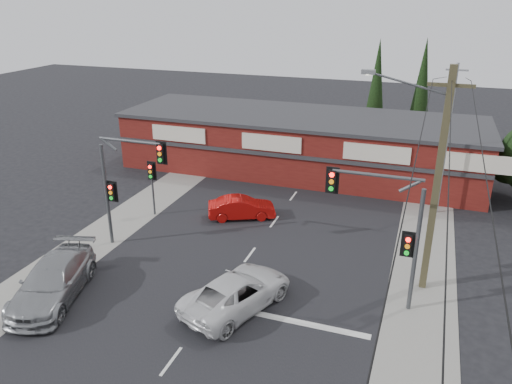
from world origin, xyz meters
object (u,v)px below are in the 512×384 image
(white_suv, at_px, (237,292))
(shop_building, at_px, (300,142))
(silver_suv, at_px, (53,281))
(utility_pole, at_px, (435,176))
(red_sedan, at_px, (242,208))

(white_suv, height_order, shop_building, shop_building)
(silver_suv, bearing_deg, shop_building, 57.75)
(utility_pole, bearing_deg, white_suv, -149.75)
(white_suv, bearing_deg, shop_building, -62.58)
(white_suv, distance_m, utility_pole, 9.68)
(silver_suv, xyz_separation_m, utility_pole, (15.20, 6.29, 4.56))
(silver_suv, distance_m, shop_building, 21.15)
(silver_suv, bearing_deg, red_sedan, 49.40)
(white_suv, xyz_separation_m, utility_pole, (7.33, 4.28, 4.65))
(shop_building, bearing_deg, white_suv, -83.67)
(white_suv, distance_m, silver_suv, 8.13)
(white_suv, relative_size, red_sedan, 1.35)
(red_sedan, xyz_separation_m, utility_pole, (10.39, -4.31, 4.74))
(red_sedan, relative_size, utility_pole, 0.40)
(silver_suv, xyz_separation_m, red_sedan, (4.82, 10.60, -0.18))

